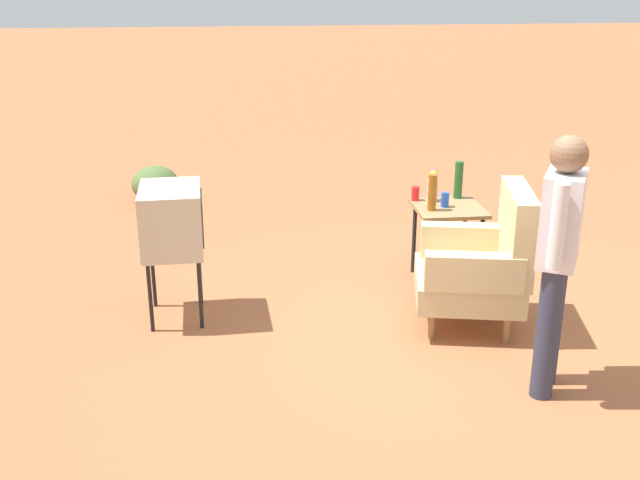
{
  "coord_description": "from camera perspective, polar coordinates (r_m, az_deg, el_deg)",
  "views": [
    {
      "loc": [
        4.74,
        -1.63,
        2.55
      ],
      "look_at": [
        -0.42,
        -1.04,
        0.65
      ],
      "focal_mm": 42.33,
      "sensor_mm": 36.0,
      "label": 1
    }
  ],
  "objects": [
    {
      "name": "shrub_mid",
      "position": [
        8.8,
        -12.35,
        4.16
      ],
      "size": [
        0.53,
        0.53,
        0.41
      ],
      "primitive_type": "ellipsoid",
      "color": "#516B38",
      "rests_on": "ground"
    },
    {
      "name": "person_standing",
      "position": [
        4.73,
        17.55,
        -0.78
      ],
      "size": [
        0.51,
        0.37,
        1.64
      ],
      "color": "#2D3347",
      "rests_on": "ground"
    },
    {
      "name": "side_table",
      "position": [
        6.37,
        9.64,
        1.64
      ],
      "size": [
        0.56,
        0.56,
        0.66
      ],
      "color": "black",
      "rests_on": "ground"
    },
    {
      "name": "bottle_tall_amber",
      "position": [
        6.18,
        8.49,
        3.57
      ],
      "size": [
        0.07,
        0.07,
        0.3
      ],
      "primitive_type": "cylinder",
      "color": "brown",
      "rests_on": "side_table"
    },
    {
      "name": "bottle_wine_green",
      "position": [
        6.55,
        10.43,
        4.49
      ],
      "size": [
        0.07,
        0.07,
        0.32
      ],
      "primitive_type": "cylinder",
      "color": "#1E5623",
      "rests_on": "side_table"
    },
    {
      "name": "soda_can_blue",
      "position": [
        6.31,
        9.43,
        3.03
      ],
      "size": [
        0.07,
        0.07,
        0.12
      ],
      "primitive_type": "cylinder",
      "color": "blue",
      "rests_on": "side_table"
    },
    {
      "name": "soda_can_red",
      "position": [
        6.45,
        7.23,
        3.51
      ],
      "size": [
        0.07,
        0.07,
        0.12
      ],
      "primitive_type": "cylinder",
      "color": "red",
      "rests_on": "side_table"
    },
    {
      "name": "armchair",
      "position": [
        5.65,
        12.23,
        -1.69
      ],
      "size": [
        0.9,
        0.92,
        1.06
      ],
      "color": "#937047",
      "rests_on": "ground"
    },
    {
      "name": "flower_vase",
      "position": [
        6.44,
        8.52,
        4.21
      ],
      "size": [
        0.14,
        0.1,
        0.27
      ],
      "color": "silver",
      "rests_on": "side_table"
    },
    {
      "name": "ground_plane",
      "position": [
        5.62,
        11.13,
        -7.28
      ],
      "size": [
        60.0,
        60.0,
        0.0
      ],
      "primitive_type": "plane",
      "color": "#A05B38"
    },
    {
      "name": "tv_on_stand",
      "position": [
        5.65,
        -11.14,
        1.47
      ],
      "size": [
        0.62,
        0.47,
        1.03
      ],
      "color": "black",
      "rests_on": "ground"
    }
  ]
}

